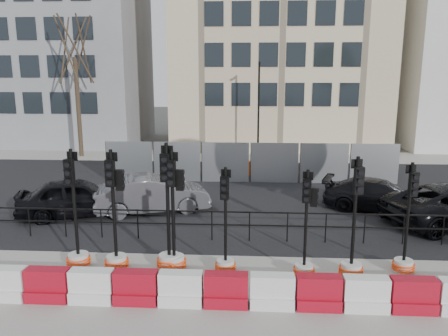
# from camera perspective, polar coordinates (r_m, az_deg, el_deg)

# --- Properties ---
(ground) EXTENTS (120.00, 120.00, 0.00)m
(ground) POSITION_cam_1_polar(r_m,az_deg,el_deg) (13.08, 3.31, -11.50)
(ground) COLOR #51514C
(ground) RESTS_ON ground
(sidewalk_near) EXTENTS (40.00, 6.00, 0.02)m
(sidewalk_near) POSITION_cam_1_polar(r_m,az_deg,el_deg) (10.40, 3.27, -18.08)
(sidewalk_near) COLOR gray
(sidewalk_near) RESTS_ON ground
(road) EXTENTS (40.00, 14.00, 0.03)m
(road) POSITION_cam_1_polar(r_m,az_deg,el_deg) (19.70, 3.36, -3.28)
(road) COLOR black
(road) RESTS_ON ground
(sidewalk_far) EXTENTS (40.00, 4.00, 0.02)m
(sidewalk_far) POSITION_cam_1_polar(r_m,az_deg,el_deg) (28.47, 3.39, 1.52)
(sidewalk_far) COLOR gray
(sidewalk_far) RESTS_ON ground
(building_grey) EXTENTS (11.00, 9.06, 14.00)m
(building_grey) POSITION_cam_1_polar(r_m,az_deg,el_deg) (36.78, -19.57, 14.19)
(building_grey) COLOR gray
(building_grey) RESTS_ON ground
(building_cream) EXTENTS (15.00, 10.06, 18.00)m
(building_cream) POSITION_cam_1_polar(r_m,az_deg,el_deg) (34.24, 7.12, 18.34)
(building_cream) COLOR beige
(building_cream) RESTS_ON ground
(kerb_railing) EXTENTS (18.00, 0.04, 1.00)m
(kerb_railing) POSITION_cam_1_polar(r_m,az_deg,el_deg) (13.95, 3.35, -6.94)
(kerb_railing) COLOR black
(kerb_railing) RESTS_ON ground
(heras_fencing) EXTENTS (14.33, 1.72, 2.00)m
(heras_fencing) POSITION_cam_1_polar(r_m,az_deg,el_deg) (22.17, 2.13, 0.34)
(heras_fencing) COLOR gray
(heras_fencing) RESTS_ON ground
(lamp_post_far) EXTENTS (0.12, 0.56, 6.00)m
(lamp_post_far) POSITION_cam_1_polar(r_m,az_deg,el_deg) (27.05, 4.54, 7.81)
(lamp_post_far) COLOR black
(lamp_post_far) RESTS_ON ground
(tree_bare_far) EXTENTS (2.00, 2.00, 9.00)m
(tree_bare_far) POSITION_cam_1_polar(r_m,az_deg,el_deg) (29.63, -18.96, 14.23)
(tree_bare_far) COLOR #473828
(tree_bare_far) RESTS_ON ground
(barrier_row) EXTENTS (14.65, 0.50, 0.80)m
(barrier_row) POSITION_cam_1_polar(r_m,az_deg,el_deg) (10.40, 3.29, -15.83)
(barrier_row) COLOR #AE0D1D
(barrier_row) RESTS_ON ground
(traffic_signal_a) EXTENTS (0.66, 0.66, 3.33)m
(traffic_signal_a) POSITION_cam_1_polar(r_m,az_deg,el_deg) (12.78, -18.63, -9.40)
(traffic_signal_a) COLOR silver
(traffic_signal_a) RESTS_ON ground
(traffic_signal_b) EXTENTS (0.66, 0.66, 3.34)m
(traffic_signal_b) POSITION_cam_1_polar(r_m,az_deg,el_deg) (12.31, -13.95, -9.41)
(traffic_signal_b) COLOR silver
(traffic_signal_b) RESTS_ON ground
(traffic_signal_c) EXTENTS (0.69, 0.69, 3.52)m
(traffic_signal_c) POSITION_cam_1_polar(r_m,az_deg,el_deg) (12.11, -7.23, -9.86)
(traffic_signal_c) COLOR silver
(traffic_signal_c) RESTS_ON ground
(traffic_signal_d) EXTENTS (0.66, 0.66, 3.35)m
(traffic_signal_d) POSITION_cam_1_polar(r_m,az_deg,el_deg) (12.02, -6.53, -9.63)
(traffic_signal_d) COLOR silver
(traffic_signal_d) RESTS_ON ground
(traffic_signal_e) EXTENTS (0.57, 0.57, 2.91)m
(traffic_signal_e) POSITION_cam_1_polar(r_m,az_deg,el_deg) (11.88, 0.18, -10.86)
(traffic_signal_e) COLOR silver
(traffic_signal_e) RESTS_ON ground
(traffic_signal_f) EXTENTS (0.57, 0.57, 2.91)m
(traffic_signal_f) POSITION_cam_1_polar(r_m,az_deg,el_deg) (11.77, 10.53, -10.81)
(traffic_signal_f) COLOR silver
(traffic_signal_f) RESTS_ON ground
(traffic_signal_g) EXTENTS (0.64, 0.64, 3.25)m
(traffic_signal_g) POSITION_cam_1_polar(r_m,az_deg,el_deg) (12.05, 16.40, -10.68)
(traffic_signal_g) COLOR silver
(traffic_signal_g) RESTS_ON ground
(traffic_signal_h) EXTENTS (0.60, 0.60, 3.04)m
(traffic_signal_h) POSITION_cam_1_polar(r_m,az_deg,el_deg) (12.79, 22.56, -9.98)
(traffic_signal_h) COLOR silver
(traffic_signal_h) RESTS_ON ground
(car_a) EXTENTS (4.28, 5.34, 1.47)m
(car_a) POSITION_cam_1_polar(r_m,az_deg,el_deg) (17.25, -18.55, -3.65)
(car_a) COLOR black
(car_a) RESTS_ON ground
(car_b) EXTENTS (4.23, 5.32, 1.44)m
(car_b) POSITION_cam_1_polar(r_m,az_deg,el_deg) (17.07, -9.39, -3.38)
(car_b) COLOR #4B4B50
(car_b) RESTS_ON ground
(car_c) EXTENTS (4.38, 5.35, 1.24)m
(car_c) POSITION_cam_1_polar(r_m,az_deg,el_deg) (18.07, 19.61, -3.41)
(car_c) COLOR black
(car_c) RESTS_ON ground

